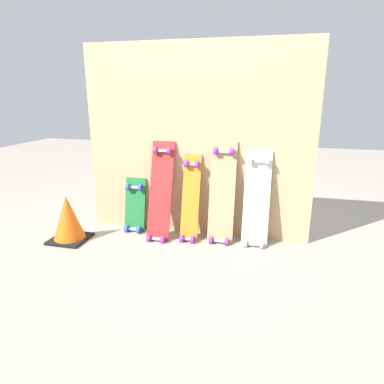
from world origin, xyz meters
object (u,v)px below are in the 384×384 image
(skateboard_natural, at_px, (222,196))
(skateboard_green, at_px, (135,208))
(skateboard_red, at_px, (160,195))
(skateboard_white, at_px, (256,203))
(skateboard_orange, at_px, (190,201))
(traffic_cone, at_px, (68,219))

(skateboard_natural, bearing_deg, skateboard_green, 178.38)
(skateboard_red, relative_size, skateboard_white, 1.06)
(skateboard_red, distance_m, skateboard_orange, 0.28)
(skateboard_green, distance_m, traffic_cone, 0.62)
(skateboard_white, bearing_deg, skateboard_natural, -179.54)
(skateboard_white, height_order, traffic_cone, skateboard_white)
(skateboard_orange, height_order, skateboard_natural, skateboard_natural)
(skateboard_orange, height_order, traffic_cone, skateboard_orange)
(skateboard_red, xyz_separation_m, skateboard_orange, (0.28, 0.03, -0.05))
(traffic_cone, bearing_deg, skateboard_natural, 14.70)
(skateboard_red, bearing_deg, skateboard_orange, 6.37)
(skateboard_green, relative_size, skateboard_white, 0.65)
(skateboard_red, xyz_separation_m, skateboard_white, (0.87, 0.06, -0.02))
(skateboard_green, relative_size, skateboard_orange, 0.69)
(traffic_cone, bearing_deg, skateboard_green, 37.69)
(skateboard_green, xyz_separation_m, skateboard_white, (1.16, -0.02, 0.15))
(skateboard_green, distance_m, skateboard_red, 0.35)
(skateboard_orange, bearing_deg, skateboard_white, 2.42)
(skateboard_white, relative_size, traffic_cone, 2.11)
(skateboard_green, height_order, traffic_cone, skateboard_green)
(skateboard_green, bearing_deg, traffic_cone, -142.31)
(skateboard_orange, distance_m, skateboard_natural, 0.29)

